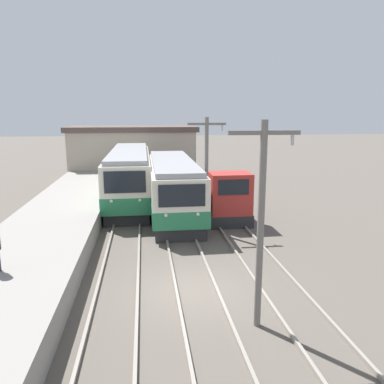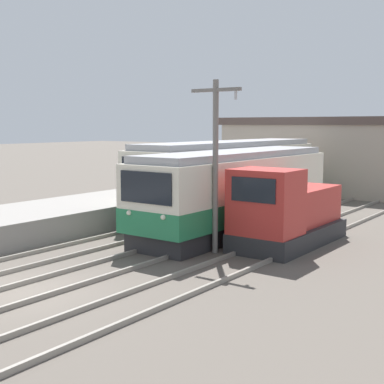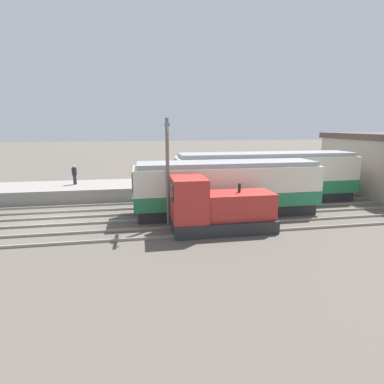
{
  "view_description": "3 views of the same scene",
  "coord_description": "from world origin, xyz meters",
  "views": [
    {
      "loc": [
        -1.52,
        -12.34,
        6.2
      ],
      "look_at": [
        1.04,
        7.68,
        1.99
      ],
      "focal_mm": 35.0,
      "sensor_mm": 36.0,
      "label": 1
    },
    {
      "loc": [
        12.08,
        -8.59,
        4.52
      ],
      "look_at": [
        0.15,
        7.6,
        1.99
      ],
      "focal_mm": 50.0,
      "sensor_mm": 36.0,
      "label": 2
    },
    {
      "loc": [
        18.39,
        5.34,
        5.62
      ],
      "look_at": [
        -0.01,
        8.56,
        1.5
      ],
      "focal_mm": 28.0,
      "sensor_mm": 36.0,
      "label": 3
    }
  ],
  "objects": [
    {
      "name": "commuter_train_left",
      "position": [
        -2.6,
        14.71,
        1.72
      ],
      "size": [
        2.84,
        13.81,
        3.7
      ],
      "color": "#28282B",
      "rests_on": "ground"
    },
    {
      "name": "track_left",
      "position": [
        -2.6,
        0.0,
        0.07
      ],
      "size": [
        1.54,
        60.0,
        0.14
      ],
      "color": "gray",
      "rests_on": "ground"
    },
    {
      "name": "catenary_mast_mid",
      "position": [
        1.71,
        6.87,
        3.34
      ],
      "size": [
        2.0,
        0.2,
        6.06
      ],
      "color": "slate",
      "rests_on": "ground"
    },
    {
      "name": "shunting_locomotive",
      "position": [
        3.2,
        9.4,
        1.21
      ],
      "size": [
        2.4,
        5.62,
        3.0
      ],
      "color": "#28282B",
      "rests_on": "ground"
    },
    {
      "name": "station_building",
      "position": [
        -2.61,
        26.0,
        2.54
      ],
      "size": [
        12.6,
        6.3,
        5.03
      ],
      "color": "#AD9E8E",
      "rests_on": "ground"
    },
    {
      "name": "track_center",
      "position": [
        0.2,
        0.0,
        0.07
      ],
      "size": [
        1.54,
        60.0,
        0.14
      ],
      "color": "gray",
      "rests_on": "ground"
    },
    {
      "name": "catenary_mast_near",
      "position": [
        1.71,
        -2.5,
        3.34
      ],
      "size": [
        2.0,
        0.2,
        6.06
      ],
      "color": "slate",
      "rests_on": "ground"
    },
    {
      "name": "platform_left",
      "position": [
        -6.25,
        0.0,
        0.52
      ],
      "size": [
        4.5,
        54.0,
        1.04
      ],
      "primitive_type": "cube",
      "color": "gray",
      "rests_on": "ground"
    },
    {
      "name": "commuter_train_center",
      "position": [
        0.2,
        10.78,
        1.61
      ],
      "size": [
        2.84,
        11.91,
        3.43
      ],
      "color": "#28282B",
      "rests_on": "ground"
    },
    {
      "name": "ground_plane",
      "position": [
        0.0,
        0.0,
        0.0
      ],
      "size": [
        200.0,
        200.0,
        0.0
      ],
      "primitive_type": "plane",
      "color": "#564F47"
    },
    {
      "name": "track_right",
      "position": [
        3.2,
        0.0,
        0.07
      ],
      "size": [
        1.54,
        60.0,
        0.14
      ],
      "color": "gray",
      "rests_on": "ground"
    }
  ]
}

